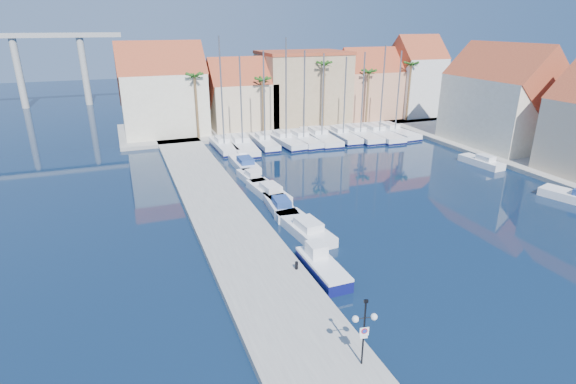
% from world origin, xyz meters
% --- Properties ---
extents(ground, '(260.00, 260.00, 0.00)m').
position_xyz_m(ground, '(0.00, 0.00, 0.00)').
color(ground, black).
rests_on(ground, ground).
extents(quay_west, '(6.00, 77.00, 0.50)m').
position_xyz_m(quay_west, '(-9.00, 13.50, 0.25)').
color(quay_west, gray).
rests_on(quay_west, ground).
extents(shore_north, '(54.00, 16.00, 0.50)m').
position_xyz_m(shore_north, '(10.00, 48.00, 0.25)').
color(shore_north, gray).
rests_on(shore_north, ground).
extents(shore_east, '(12.00, 60.00, 0.50)m').
position_xyz_m(shore_east, '(32.00, 15.00, 0.25)').
color(shore_east, gray).
rests_on(shore_east, ground).
extents(lamp_post, '(1.25, 0.50, 3.73)m').
position_xyz_m(lamp_post, '(-7.00, -7.53, 2.95)').
color(lamp_post, black).
rests_on(lamp_post, quay_west).
extents(bollard, '(0.22, 0.22, 0.55)m').
position_xyz_m(bollard, '(-6.60, 2.10, 0.77)').
color(bollard, black).
rests_on(bollard, quay_west).
extents(fishing_boat, '(1.86, 5.46, 1.90)m').
position_xyz_m(fishing_boat, '(-4.89, 1.66, 0.63)').
color(fishing_boat, '#0E1151').
rests_on(fishing_boat, ground).
extents(motorboat_west_0, '(2.92, 7.18, 1.40)m').
position_xyz_m(motorboat_west_0, '(-3.50, 7.98, 0.51)').
color(motorboat_west_0, white).
rests_on(motorboat_west_0, ground).
extents(motorboat_west_1, '(2.42, 6.19, 1.40)m').
position_xyz_m(motorboat_west_1, '(-3.77, 13.18, 0.51)').
color(motorboat_west_1, white).
rests_on(motorboat_west_1, ground).
extents(motorboat_west_2, '(2.81, 6.92, 1.40)m').
position_xyz_m(motorboat_west_2, '(-3.55, 17.18, 0.51)').
color(motorboat_west_2, white).
rests_on(motorboat_west_2, ground).
extents(motorboat_west_3, '(2.07, 5.17, 1.40)m').
position_xyz_m(motorboat_west_3, '(-3.96, 21.92, 0.51)').
color(motorboat_west_3, white).
rests_on(motorboat_west_3, ground).
extents(motorboat_west_4, '(2.25, 7.02, 1.40)m').
position_xyz_m(motorboat_west_4, '(-3.26, 27.17, 0.51)').
color(motorboat_west_4, white).
rests_on(motorboat_west_4, ground).
extents(motorboat_east_1, '(2.40, 5.82, 1.40)m').
position_xyz_m(motorboat_east_1, '(24.01, 17.66, 0.51)').
color(motorboat_east_1, white).
rests_on(motorboat_east_1, ground).
extents(sailboat_0, '(2.46, 8.68, 14.83)m').
position_xyz_m(sailboat_0, '(-3.72, 36.06, 0.65)').
color(sailboat_0, white).
rests_on(sailboat_0, ground).
extents(sailboat_1, '(3.83, 11.35, 12.38)m').
position_xyz_m(sailboat_1, '(-1.23, 35.65, 0.57)').
color(sailboat_1, white).
rests_on(sailboat_1, ground).
extents(sailboat_2, '(2.57, 8.76, 12.92)m').
position_xyz_m(sailboat_2, '(2.10, 35.99, 0.62)').
color(sailboat_2, white).
rests_on(sailboat_2, ground).
extents(sailboat_3, '(3.42, 10.30, 14.52)m').
position_xyz_m(sailboat_3, '(5.23, 36.13, 0.61)').
color(sailboat_3, white).
rests_on(sailboat_3, ground).
extents(sailboat_4, '(2.93, 9.74, 12.87)m').
position_xyz_m(sailboat_4, '(7.80, 35.71, 0.59)').
color(sailboat_4, white).
rests_on(sailboat_4, ground).
extents(sailboat_5, '(3.60, 11.27, 12.39)m').
position_xyz_m(sailboat_5, '(10.87, 36.13, 0.57)').
color(sailboat_5, white).
rests_on(sailboat_5, ground).
extents(sailboat_6, '(3.10, 9.84, 11.88)m').
position_xyz_m(sailboat_6, '(14.28, 35.89, 0.58)').
color(sailboat_6, white).
rests_on(sailboat_6, ground).
extents(sailboat_7, '(3.23, 11.10, 12.48)m').
position_xyz_m(sailboat_7, '(17.07, 35.74, 0.57)').
color(sailboat_7, white).
rests_on(sailboat_7, ground).
extents(sailboat_8, '(3.33, 11.66, 13.38)m').
position_xyz_m(sailboat_8, '(20.04, 35.23, 0.57)').
color(sailboat_8, white).
rests_on(sailboat_8, ground).
extents(sailboat_9, '(3.41, 10.80, 12.54)m').
position_xyz_m(sailboat_9, '(22.91, 35.42, 0.58)').
color(sailboat_9, white).
rests_on(sailboat_9, ground).
extents(building_0, '(12.30, 9.00, 13.50)m').
position_xyz_m(building_0, '(-10.00, 47.00, 6.52)').
color(building_0, beige).
rests_on(building_0, shore_north).
extents(building_1, '(10.30, 8.00, 11.00)m').
position_xyz_m(building_1, '(2.00, 47.00, 5.30)').
color(building_1, beige).
rests_on(building_1, shore_north).
extents(building_2, '(14.20, 10.20, 11.50)m').
position_xyz_m(building_2, '(13.00, 48.00, 6.26)').
color(building_2, tan).
rests_on(building_2, shore_north).
extents(building_3, '(10.30, 8.00, 12.00)m').
position_xyz_m(building_3, '(25.00, 47.00, 5.86)').
color(building_3, tan).
rests_on(building_3, shore_north).
extents(building_4, '(8.30, 8.00, 14.00)m').
position_xyz_m(building_4, '(34.00, 46.00, 6.97)').
color(building_4, silver).
rests_on(building_4, shore_north).
extents(building_6, '(9.00, 14.30, 13.50)m').
position_xyz_m(building_6, '(32.00, 24.00, 6.52)').
color(building_6, beige).
rests_on(building_6, shore_east).
extents(palm_0, '(2.60, 2.60, 10.15)m').
position_xyz_m(palm_0, '(-6.00, 42.00, 9.08)').
color(palm_0, brown).
rests_on(palm_0, shore_north).
extents(palm_1, '(2.60, 2.60, 9.15)m').
position_xyz_m(palm_1, '(4.00, 42.00, 8.14)').
color(palm_1, brown).
rests_on(palm_1, shore_north).
extents(palm_2, '(2.60, 2.60, 11.15)m').
position_xyz_m(palm_2, '(14.00, 42.00, 10.02)').
color(palm_2, brown).
rests_on(palm_2, shore_north).
extents(palm_3, '(2.60, 2.60, 9.65)m').
position_xyz_m(palm_3, '(22.00, 42.00, 8.61)').
color(palm_3, brown).
rests_on(palm_3, shore_north).
extents(palm_4, '(2.60, 2.60, 10.65)m').
position_xyz_m(palm_4, '(30.00, 42.00, 9.55)').
color(palm_4, brown).
rests_on(palm_4, shore_north).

